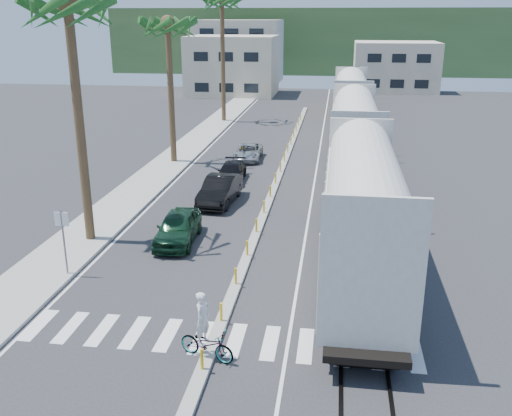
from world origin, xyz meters
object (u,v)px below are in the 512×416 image
at_px(street_sign, 63,233).
at_px(cyclist, 206,338).
at_px(car_second, 220,190).
at_px(car_lead, 178,227).

distance_m(street_sign, cyclist, 8.99).
xyz_separation_m(street_sign, cyclist, (7.25, -5.18, -1.24)).
distance_m(car_second, cyclist, 16.26).
height_order(car_lead, cyclist, cyclist).
bearing_deg(car_lead, street_sign, -131.96).
bearing_deg(car_second, street_sign, -108.49).
xyz_separation_m(street_sign, car_second, (4.44, 10.84, -1.17)).
distance_m(car_lead, car_second, 6.43).
bearing_deg(car_second, car_lead, -93.33).
xyz_separation_m(car_second, cyclist, (2.81, -16.01, -0.07)).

